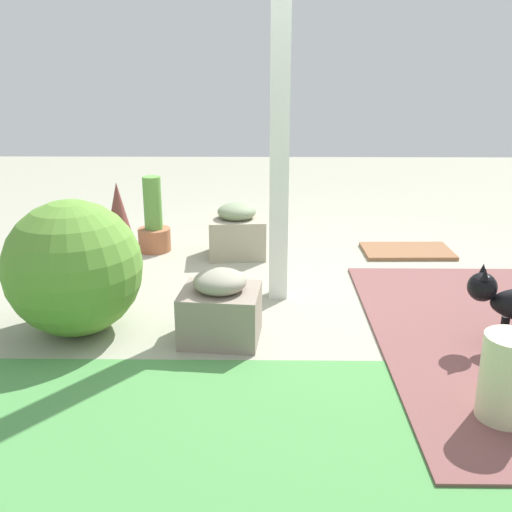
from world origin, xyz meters
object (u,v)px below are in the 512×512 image
at_px(terracotta_pot_tall, 154,225).
at_px(ceramic_urn, 508,379).
at_px(porch_pillar, 280,99).
at_px(round_shrub, 73,268).
at_px(terracotta_pot_spiky, 120,233).
at_px(stone_planter_far, 220,308).
at_px(stone_planter_nearest, 237,232).
at_px(doormat, 407,251).

relative_size(terracotta_pot_tall, ceramic_urn, 1.53).
height_order(porch_pillar, round_shrub, porch_pillar).
bearing_deg(round_shrub, terracotta_pot_tall, -96.29).
bearing_deg(terracotta_pot_spiky, terracotta_pot_tall, -100.99).
bearing_deg(stone_planter_far, terracotta_pot_tall, -67.98).
xyz_separation_m(stone_planter_far, round_shrub, (0.83, -0.09, 0.20)).
relative_size(terracotta_pot_spiky, terracotta_pot_tall, 1.13).
height_order(stone_planter_nearest, ceramic_urn, stone_planter_nearest).
bearing_deg(ceramic_urn, stone_planter_far, -31.53).
relative_size(stone_planter_far, doormat, 0.65).
height_order(round_shrub, terracotta_pot_tall, round_shrub).
bearing_deg(porch_pillar, terracotta_pot_tall, -44.69).
relative_size(stone_planter_nearest, doormat, 0.66).
height_order(stone_planter_nearest, stone_planter_far, stone_planter_nearest).
distance_m(terracotta_pot_spiky, doormat, 2.31).
relative_size(porch_pillar, doormat, 3.59).
distance_m(porch_pillar, terracotta_pot_tall, 1.76).
bearing_deg(terracotta_pot_spiky, stone_planter_far, 128.17).
bearing_deg(terracotta_pot_tall, round_shrub, 83.71).
relative_size(stone_planter_nearest, stone_planter_far, 1.01).
distance_m(porch_pillar, ceramic_urn, 2.04).
relative_size(porch_pillar, round_shrub, 3.30).
xyz_separation_m(round_shrub, terracotta_pot_spiky, (-0.05, -0.91, -0.06)).
bearing_deg(doormat, terracotta_pot_tall, -1.02).
xyz_separation_m(stone_planter_far, terracotta_pot_spiky, (0.79, -1.00, 0.15)).
distance_m(round_shrub, doormat, 2.74).
height_order(round_shrub, terracotta_pot_spiky, round_shrub).
height_order(porch_pillar, stone_planter_far, porch_pillar).
relative_size(ceramic_urn, doormat, 0.57).
bearing_deg(stone_planter_nearest, porch_pillar, 109.77).
distance_m(stone_planter_nearest, stone_planter_far, 1.52).
height_order(terracotta_pot_spiky, ceramic_urn, terracotta_pot_spiky).
xyz_separation_m(stone_planter_nearest, stone_planter_far, (0.03, 1.52, -0.01)).
height_order(porch_pillar, terracotta_pot_tall, porch_pillar).
relative_size(round_shrub, terracotta_pot_spiky, 1.11).
bearing_deg(porch_pillar, stone_planter_nearest, -70.23).
bearing_deg(round_shrub, porch_pillar, -154.37).
xyz_separation_m(round_shrub, doormat, (-2.26, -1.51, -0.37)).
bearing_deg(terracotta_pot_tall, stone_planter_nearest, 169.77).
relative_size(porch_pillar, terracotta_pot_tall, 4.13).
distance_m(ceramic_urn, doormat, 2.41).
xyz_separation_m(round_shrub, terracotta_pot_tall, (-0.17, -1.55, -0.17)).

